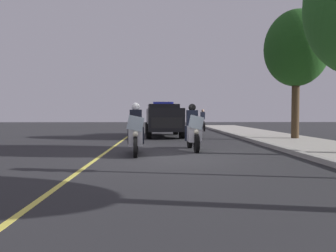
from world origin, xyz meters
The scene contains 8 objects.
ground_plane centered at (0.00, 0.00, 0.00)m, with size 80.00×80.00×0.00m, color #28282B.
curb_strip centered at (0.00, 4.14, 0.07)m, with size 48.00×0.24×0.15m, color #9E9B93.
lane_stripe_center centered at (0.00, -2.18, 0.00)m, with size 48.00×0.12×0.01m, color #E0D14C.
police_motorcycle_lead_left centered at (-0.40, -1.09, 0.70)m, with size 2.14×0.61×1.72m.
police_motorcycle_lead_right centered at (-1.56, 0.92, 0.70)m, with size 2.14×0.61×1.72m.
police_suv centered at (-8.56, -0.08, 1.07)m, with size 5.01×2.32×2.05m.
cyclist_background centered at (-14.08, 3.02, 0.84)m, with size 1.76×0.33×1.69m.
tree_far_back centered at (-5.84, 6.61, 4.63)m, with size 3.18×3.18×6.48m.
Camera 1 is at (9.87, -0.30, 1.35)m, focal length 33.34 mm.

